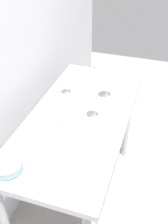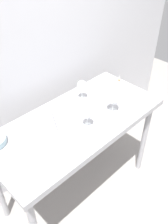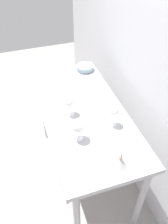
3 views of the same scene
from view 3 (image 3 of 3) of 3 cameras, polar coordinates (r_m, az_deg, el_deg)
The scene contains 11 objects.
ground_plane at distance 2.59m, azimuth -0.09°, elevation -14.55°, with size 6.00×6.00×0.00m, color gray.
back_wall at distance 1.85m, azimuth 14.82°, elevation 12.93°, with size 3.80×0.04×2.60m, color silver.
steel_counter at distance 1.97m, azimuth -0.28°, elevation -1.86°, with size 1.40×0.65×0.90m.
wine_glass_near_center at distance 1.80m, azimuth -3.66°, elevation 2.58°, with size 0.09×0.09×0.17m.
wine_glass_near_right at distance 1.60m, azimuth -1.51°, elevation -3.46°, with size 0.10×0.10×0.17m.
wine_glass_far_right at distance 1.71m, azimuth 7.14°, elevation 0.18°, with size 0.08×0.08×0.17m.
open_notebook at distance 2.02m, azimuth 0.97°, elevation 3.60°, with size 0.37×0.32×0.01m.
tasting_sheet_upper at distance 1.70m, azimuth 7.60°, elevation -6.43°, with size 0.15×0.21×0.00m, color white.
tasting_sheet_lower at distance 2.18m, azimuth -5.20°, elevation 6.61°, with size 0.19×0.23×0.00m, color white.
tasting_bowl at distance 2.37m, azimuth 0.24°, elevation 10.82°, with size 0.17×0.17×0.05m.
decanter_funnel at distance 1.53m, azimuth 8.79°, elevation -11.75°, with size 0.11×0.11×0.13m.
Camera 3 is at (1.35, -0.44, 2.17)m, focal length 37.59 mm.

